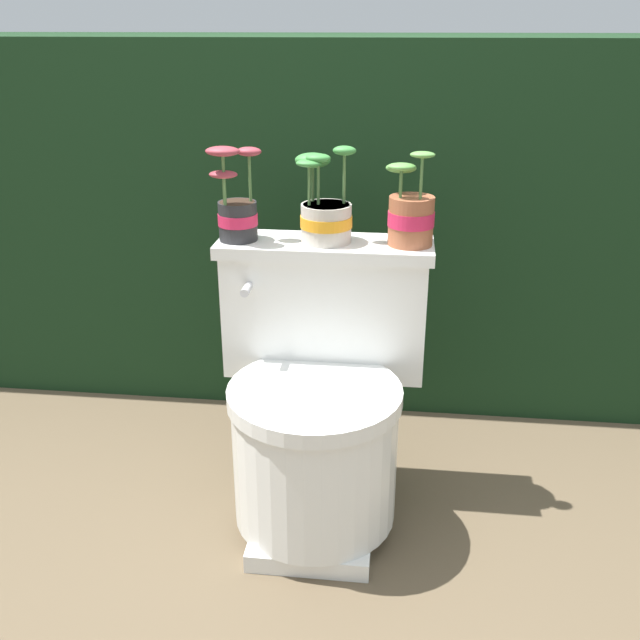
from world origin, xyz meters
TOP-DOWN VIEW (x-y plane):
  - ground_plane at (0.00, 0.00)m, footprint 12.00×12.00m
  - hedge_backdrop at (0.00, 0.99)m, footprint 3.54×0.86m
  - toilet at (0.09, 0.03)m, footprint 0.52×0.50m
  - potted_plant_left at (-0.12, 0.16)m, footprint 0.12×0.11m
  - potted_plant_midleft at (0.09, 0.17)m, footprint 0.14×0.12m
  - potted_plant_middle at (0.29, 0.17)m, footprint 0.12×0.11m

SIDE VIEW (x-z plane):
  - ground_plane at x=0.00m, z-range 0.00..0.00m
  - toilet at x=0.09m, z-range -0.04..0.64m
  - hedge_backdrop at x=0.00m, z-range 0.00..1.12m
  - potted_plant_midleft at x=0.09m, z-range 0.63..0.86m
  - potted_plant_middle at x=0.29m, z-range 0.64..0.86m
  - potted_plant_left at x=-0.12m, z-range 0.64..0.87m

